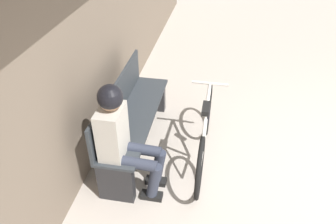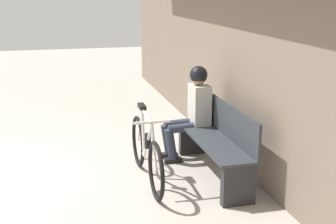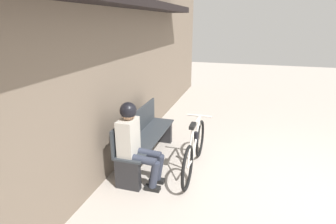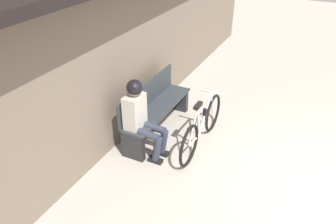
{
  "view_description": "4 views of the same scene",
  "coord_description": "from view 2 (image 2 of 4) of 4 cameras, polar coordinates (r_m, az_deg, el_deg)",
  "views": [
    {
      "loc": [
        -2.44,
        1.61,
        2.65
      ],
      "look_at": [
        0.28,
        2.12,
        0.67
      ],
      "focal_mm": 35.0,
      "sensor_mm": 36.0,
      "label": 1
    },
    {
      "loc": [
        5.37,
        0.71,
        2.2
      ],
      "look_at": [
        0.25,
        2.02,
        0.78
      ],
      "focal_mm": 50.0,
      "sensor_mm": 36.0,
      "label": 2
    },
    {
      "loc": [
        -3.23,
        1.08,
        2.24
      ],
      "look_at": [
        0.59,
        2.21,
        0.86
      ],
      "focal_mm": 28.0,
      "sensor_mm": 36.0,
      "label": 3
    },
    {
      "loc": [
        -3.62,
        0.32,
        3.17
      ],
      "look_at": [
        0.19,
        2.21,
        0.59
      ],
      "focal_mm": 35.0,
      "sensor_mm": 36.0,
      "label": 4
    }
  ],
  "objects": [
    {
      "name": "person_seated",
      "position": [
        6.03,
        3.01,
        0.74
      ],
      "size": [
        0.34,
        0.6,
        1.23
      ],
      "color": "#2D3342",
      "rests_on": "ground_plane"
    },
    {
      "name": "bicycle",
      "position": [
        5.41,
        -2.67,
        -4.88
      ],
      "size": [
        1.65,
        0.4,
        0.87
      ],
      "color": "black",
      "rests_on": "ground_plane"
    },
    {
      "name": "park_bench_near",
      "position": [
        5.57,
        5.99,
        -3.74
      ],
      "size": [
        1.7,
        0.42,
        0.87
      ],
      "color": "#2D3338",
      "rests_on": "ground_plane"
    },
    {
      "name": "storefront_wall",
      "position": [
        5.85,
        8.67,
        9.65
      ],
      "size": [
        12.0,
        0.56,
        3.2
      ],
      "color": "#756656",
      "rests_on": "ground_plane"
    }
  ]
}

